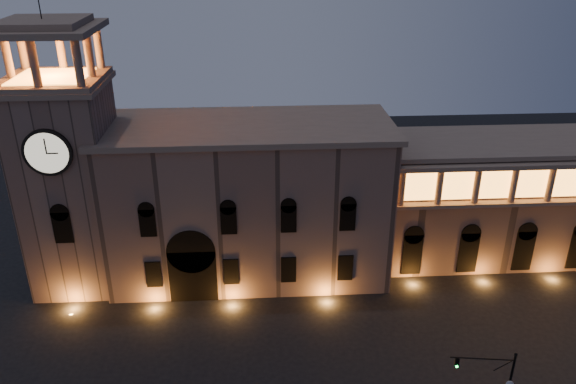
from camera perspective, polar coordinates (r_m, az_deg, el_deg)
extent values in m
cube|color=#785B4E|center=(62.12, -3.98, -1.09)|extent=(30.00, 12.00, 17.00)
cube|color=#866E5C|center=(58.81, -4.24, 6.65)|extent=(30.80, 12.80, 0.60)
cube|color=black|center=(60.48, -9.58, -8.17)|extent=(5.00, 1.40, 6.00)
cylinder|color=black|center=(58.92, -9.79, -5.72)|extent=(5.00, 1.40, 5.00)
cube|color=#FF9632|center=(60.43, -9.59, -8.43)|extent=(4.20, 0.20, 5.00)
cube|color=#785B4E|center=(63.17, -21.07, 0.17)|extent=(9.00, 9.00, 22.00)
cube|color=#866E5C|center=(59.70, -22.73, 10.03)|extent=(9.80, 9.80, 0.50)
cylinder|color=black|center=(56.92, -23.25, 3.69)|extent=(4.60, 0.35, 4.60)
cylinder|color=beige|center=(56.80, -23.29, 3.64)|extent=(4.00, 0.12, 4.00)
cube|color=#866E5C|center=(59.59, -22.81, 10.49)|extent=(9.40, 9.40, 0.50)
cube|color=#FF9632|center=(59.52, -22.86, 10.77)|extent=(6.80, 6.80, 0.15)
cylinder|color=#866E5C|center=(55.62, -24.39, 11.81)|extent=(0.76, 0.76, 4.20)
cylinder|color=#866E5C|center=(54.41, -20.57, 12.19)|extent=(0.76, 0.76, 4.20)
cylinder|color=#866E5C|center=(63.94, -25.43, 13.08)|extent=(0.76, 0.76, 4.20)
cylinder|color=#866E5C|center=(62.67, -22.12, 13.45)|extent=(0.76, 0.76, 4.20)
cylinder|color=#866E5C|center=(61.60, -18.68, 13.78)|extent=(0.76, 0.76, 4.20)
cylinder|color=#866E5C|center=(60.47, -26.66, 12.30)|extent=(0.76, 0.76, 4.20)
cylinder|color=#866E5C|center=(58.00, -19.57, 13.03)|extent=(0.76, 0.76, 4.20)
cube|color=#866E5C|center=(58.75, -23.59, 14.95)|extent=(9.80, 9.80, 0.60)
cube|color=#866E5C|center=(58.67, -23.69, 15.52)|extent=(7.50, 7.50, 0.60)
cube|color=brown|center=(72.59, 23.97, -0.64)|extent=(40.00, 10.00, 14.00)
cube|color=#866E5C|center=(70.05, 24.99, 4.73)|extent=(40.60, 10.60, 0.50)
cube|color=#866E5C|center=(67.36, 26.30, -0.87)|extent=(40.00, 1.20, 0.40)
cube|color=#866E5C|center=(65.80, 26.99, 2.51)|extent=(40.00, 1.40, 0.50)
cube|color=#FF9632|center=(66.96, 26.43, 1.03)|extent=(38.00, 0.15, 3.60)
cylinder|color=#866E5C|center=(59.63, 11.49, 0.48)|extent=(0.70, 0.70, 4.00)
cylinder|color=#866E5C|center=(60.77, 15.13, 0.57)|extent=(0.70, 0.70, 4.00)
cylinder|color=#866E5C|center=(62.15, 18.63, 0.65)|extent=(0.70, 0.70, 4.00)
cylinder|color=#866E5C|center=(63.75, 21.97, 0.73)|extent=(0.70, 0.70, 4.00)
cylinder|color=#866E5C|center=(65.55, 25.13, 0.80)|extent=(0.70, 0.70, 4.00)
sphere|color=black|center=(47.07, 22.15, -15.02)|extent=(0.27, 0.27, 0.27)
cylinder|color=black|center=(46.74, 19.12, -15.70)|extent=(4.79, 0.77, 0.12)
cube|color=black|center=(46.60, 16.78, -16.24)|extent=(0.32, 0.31, 0.82)
cylinder|color=#0CE53F|center=(46.66, 16.78, -16.61)|extent=(0.18, 0.10, 0.17)
cylinder|color=silver|center=(48.72, 21.59, -17.67)|extent=(0.58, 0.12, 0.58)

